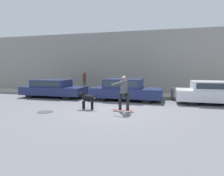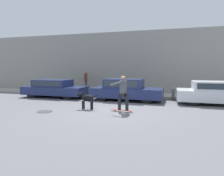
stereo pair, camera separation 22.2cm
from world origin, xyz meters
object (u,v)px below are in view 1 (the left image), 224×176
object	(u,v)px
skateboarder	(124,92)
fire_hydrant	(172,94)
dog	(87,98)
parked_car_2	(217,93)
parked_car_0	(53,88)
pedestrian_with_bag	(84,80)
parked_car_1	(125,90)

from	to	relation	value
skateboarder	fire_hydrant	size ratio (longest dim) A/B	3.37
fire_hydrant	dog	bearing A→B (deg)	-135.37
parked_car_2	fire_hydrant	xyz separation A→B (m)	(-2.37, 0.85, -0.22)
parked_car_0	pedestrian_with_bag	size ratio (longest dim) A/B	2.68
parked_car_1	fire_hydrant	world-z (taller)	parked_car_1
skateboarder	parked_car_2	bearing A→B (deg)	-139.34
parked_car_1	pedestrian_with_bag	size ratio (longest dim) A/B	2.72
parked_car_0	parked_car_1	xyz separation A→B (m)	(5.07, 0.00, 0.04)
parked_car_0	parked_car_2	xyz separation A→B (m)	(10.29, 0.00, 0.02)
pedestrian_with_bag	parked_car_2	bearing A→B (deg)	-30.38
parked_car_2	fire_hydrant	size ratio (longest dim) A/B	5.66
dog	fire_hydrant	bearing A→B (deg)	-136.58
parked_car_0	dog	world-z (taller)	parked_car_0
parked_car_1	dog	size ratio (longest dim) A/B	4.15
skateboarder	fire_hydrant	xyz separation A→B (m)	(2.25, 4.17, -0.53)
parked_car_0	parked_car_2	world-z (taller)	parked_car_2
parked_car_0	fire_hydrant	world-z (taller)	parked_car_0
dog	fire_hydrant	xyz separation A→B (m)	(4.10, 4.05, -0.12)
skateboarder	fire_hydrant	distance (m)	4.76
skateboarder	parked_car_0	bearing A→B (deg)	-25.42
parked_car_2	skateboarder	world-z (taller)	skateboarder
skateboarder	fire_hydrant	bearing A→B (deg)	-113.41
parked_car_1	skateboarder	distance (m)	3.39
parked_car_1	parked_car_2	world-z (taller)	parked_car_1
pedestrian_with_bag	fire_hydrant	size ratio (longest dim) A/B	2.07
skateboarder	pedestrian_with_bag	bearing A→B (deg)	-47.61
parked_car_0	pedestrian_with_bag	bearing A→B (deg)	60.49
parked_car_1	pedestrian_with_bag	bearing A→B (deg)	149.56
fire_hydrant	pedestrian_with_bag	bearing A→B (deg)	167.13
parked_car_0	fire_hydrant	distance (m)	7.96
pedestrian_with_bag	skateboarder	bearing A→B (deg)	-68.22
parked_car_0	fire_hydrant	bearing A→B (deg)	5.90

